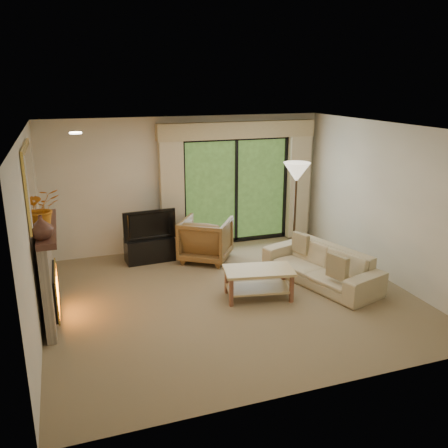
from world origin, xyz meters
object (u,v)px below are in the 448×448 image
object	(u,v)px
media_console	(150,249)
coffee_table	(258,283)
sofa	(321,265)
armchair	(206,239)

from	to	relation	value
media_console	coffee_table	world-z (taller)	coffee_table
sofa	coffee_table	bearing A→B (deg)	-97.54
armchair	sofa	bearing A→B (deg)	166.22
media_console	armchair	size ratio (longest dim) A/B	1.00
media_console	coffee_table	size ratio (longest dim) A/B	0.84
media_console	sofa	distance (m)	3.16
media_console	coffee_table	distance (m)	2.49
sofa	media_console	bearing A→B (deg)	-144.36
sofa	armchair	bearing A→B (deg)	-154.25
armchair	coffee_table	xyz separation A→B (m)	(0.29, -1.82, -0.17)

